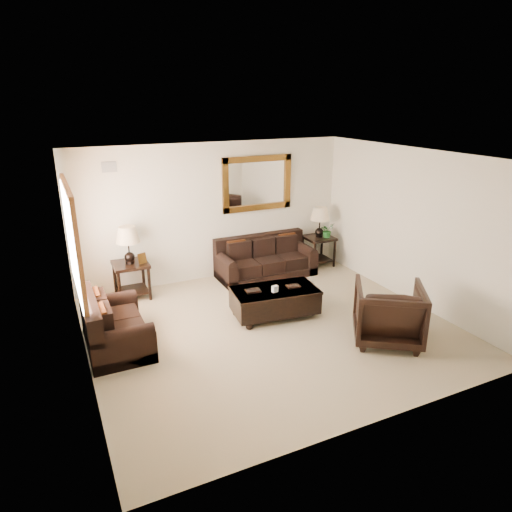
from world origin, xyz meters
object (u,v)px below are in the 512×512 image
sofa (265,262)px  loveseat (113,328)px  end_table_left (129,252)px  coffee_table (275,299)px  end_table_right (319,228)px  armchair (389,310)px

sofa → loveseat: 3.66m
end_table_left → coffee_table: size_ratio=0.90×
sofa → coffee_table: size_ratio=1.32×
end_table_right → coffee_table: size_ratio=0.86×
sofa → armchair: 3.23m
loveseat → coffee_table: 2.62m
coffee_table → armchair: size_ratio=1.51×
coffee_table → loveseat: bearing=-175.4°
sofa → coffee_table: (-0.67, -1.73, 0.01)m
coffee_table → end_table_right: bearing=48.6°
loveseat → armchair: (3.76, -1.57, 0.20)m
end_table_left → end_table_right: (4.02, 0.01, -0.04)m
end_table_left → armchair: end_table_left is taller
sofa → end_table_right: bearing=2.5°
end_table_left → coffee_table: 2.74m
coffee_table → armchair: armchair is taller
coffee_table → armchair: (1.15, -1.46, 0.20)m
coffee_table → end_table_left: bearing=145.6°
loveseat → end_table_left: (0.60, 1.67, 0.58)m
end_table_left → sofa: bearing=-1.0°
sofa → armchair: size_ratio=2.00×
loveseat → coffee_table: bearing=-92.3°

